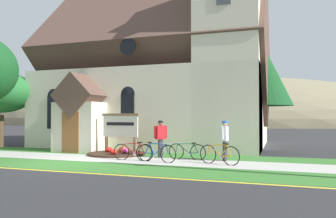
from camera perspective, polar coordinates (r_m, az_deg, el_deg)
name	(u,v)px	position (r m, az deg, el deg)	size (l,w,h in m)	color
ground	(112,153)	(17.45, -9.56, -7.36)	(140.00, 140.00, 0.00)	#2B2B2D
sidewalk_slab	(97,158)	(15.26, -11.95, -8.22)	(32.00, 2.14, 0.01)	#B7B5AD
grass_verge	(67,165)	(13.42, -16.80, -9.16)	(32.00, 2.27, 0.01)	#38722D
church_lawn	(119,153)	(17.07, -8.37, -7.49)	(24.00, 2.02, 0.01)	#38722D
curb_paint_stripe	(45,170)	(12.41, -20.29, -9.80)	(28.00, 0.16, 0.01)	yellow
church_building	(163,77)	(21.85, -0.85, 5.39)	(14.00, 11.17, 11.83)	beige
church_sign	(120,127)	(16.73, -8.11, -3.03)	(2.04, 0.22, 2.00)	#7F6047
flower_bed	(117,153)	(16.47, -8.72, -7.47)	(2.77, 2.77, 0.34)	#382319
bicycle_silver	(156,153)	(13.74, -1.98, -7.45)	(1.78, 0.38, 0.82)	black
bicycle_blue	(219,154)	(13.23, 8.75, -7.65)	(1.67, 0.64, 0.85)	black
bicycle_yellow	(187,151)	(14.42, 3.28, -7.23)	(1.69, 0.17, 0.77)	black
bicycle_red	(133,152)	(14.26, -6.02, -7.26)	(1.74, 0.10, 0.81)	black
cyclist_in_blue_jersey	(225,137)	(14.17, 9.66, -4.76)	(0.29, 0.78, 1.69)	#2D2D33
cyclist_in_green_jersey	(161,136)	(15.08, -1.27, -4.58)	(0.48, 0.56, 1.68)	#2D2D33
roadside_conifer	(258,70)	(22.26, 15.04, 6.45)	(4.34, 4.34, 7.15)	#4C3823
yard_deciduous_tree	(1,92)	(22.68, -26.63, 2.54)	(3.95, 3.95, 4.58)	#4C3823
distant_hill	(182,124)	(79.32, 2.42, -2.57)	(107.09, 51.85, 21.80)	#847A5B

